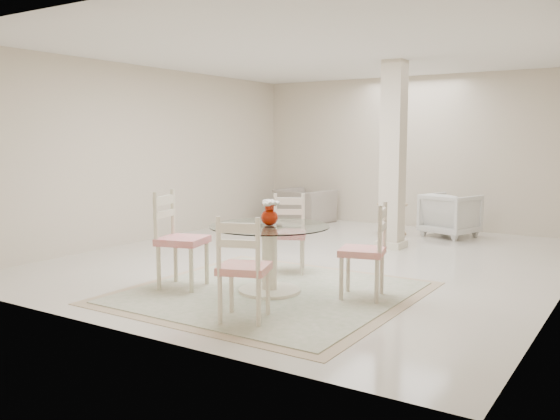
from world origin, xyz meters
The scene contains 13 objects.
ground centered at (0.00, 0.00, 0.00)m, with size 7.00×7.00×0.00m, color silver.
room_shell centered at (0.00, 0.00, 1.86)m, with size 6.02×7.02×2.71m.
column centered at (0.50, 1.30, 1.35)m, with size 0.30×0.30×2.70m, color beige.
area_rug centered at (0.43, -1.81, 0.01)m, with size 2.81×2.81×0.02m.
dining_table centered at (0.43, -1.81, 0.36)m, with size 1.23×1.23×0.71m.
red_vase centered at (0.43, -1.82, 0.85)m, with size 0.20×0.19×0.27m.
dining_chair_east centered at (1.38, -1.47, 0.56)m, with size 0.52×0.52×1.06m.
dining_chair_north centered at (0.07, -0.86, 0.54)m, with size 0.56×0.56×1.03m.
dining_chair_west centered at (-0.54, -2.16, 0.61)m, with size 0.56×0.56×1.15m.
dining_chair_south centered at (0.78, -2.77, 0.55)m, with size 0.54×0.54×1.04m.
recliner_taupe centered at (-1.92, 2.93, 0.31)m, with size 0.97×0.84×0.63m, color gray.
armchair_white centered at (0.93, 2.76, 0.36)m, with size 0.76×0.78×0.71m, color white.
side_table centered at (0.05, 2.45, 0.24)m, with size 0.50×0.50×0.52m.
Camera 1 is at (3.75, -6.81, 1.60)m, focal length 38.00 mm.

